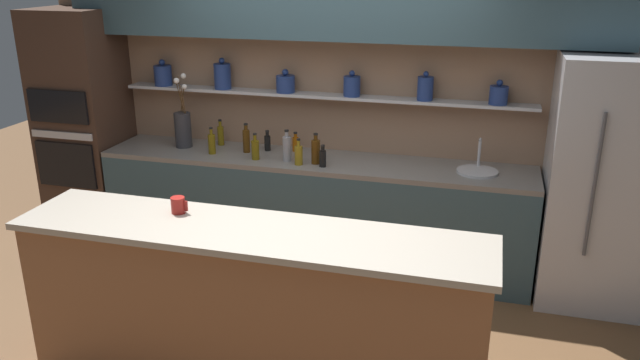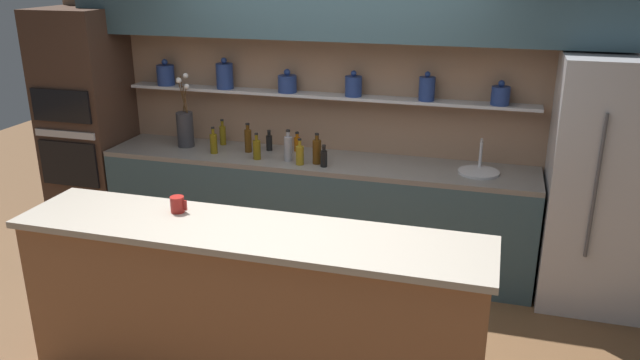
% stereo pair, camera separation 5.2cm
% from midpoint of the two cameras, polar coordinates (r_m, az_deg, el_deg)
% --- Properties ---
extents(ground_plane, '(12.00, 12.00, 0.00)m').
position_cam_midpoint_polar(ground_plane, '(4.46, -4.20, -14.30)').
color(ground_plane, brown).
extents(back_wall_unit, '(5.20, 0.44, 2.60)m').
position_cam_midpoint_polar(back_wall_unit, '(5.25, 0.98, 9.34)').
color(back_wall_unit, '#937056').
rests_on(back_wall_unit, ground_plane).
extents(back_counter_unit, '(3.60, 0.62, 0.92)m').
position_cam_midpoint_polar(back_counter_unit, '(5.31, -0.91, -2.80)').
color(back_counter_unit, '#334C56').
rests_on(back_counter_unit, ground_plane).
extents(island_counter, '(2.80, 0.61, 1.02)m').
position_cam_midpoint_polar(island_counter, '(3.83, -6.65, -11.44)').
color(island_counter, '#99603D').
rests_on(island_counter, ground_plane).
extents(refrigerator, '(0.88, 0.73, 1.86)m').
position_cam_midpoint_polar(refrigerator, '(5.00, 24.66, -0.33)').
color(refrigerator, '#B7B7BC').
rests_on(refrigerator, ground_plane).
extents(oven_tower, '(0.68, 0.64, 2.09)m').
position_cam_midpoint_polar(oven_tower, '(6.07, -20.96, 4.55)').
color(oven_tower, '#3D281E').
rests_on(oven_tower, ground_plane).
extents(flower_vase, '(0.16, 0.16, 0.65)m').
position_cam_midpoint_polar(flower_vase, '(5.59, -12.68, 4.71)').
color(flower_vase, '#2D2D33').
rests_on(flower_vase, back_counter_unit).
extents(sink_fixture, '(0.31, 0.31, 0.25)m').
position_cam_midpoint_polar(sink_fixture, '(4.96, 13.92, 0.92)').
color(sink_fixture, '#B7B7BC').
rests_on(sink_fixture, back_counter_unit).
extents(bottle_spirit_0, '(0.07, 0.07, 0.25)m').
position_cam_midpoint_polar(bottle_spirit_0, '(5.01, -0.69, 2.65)').
color(bottle_spirit_0, '#4C2D0C').
rests_on(bottle_spirit_0, back_counter_unit).
extents(bottle_sauce_1, '(0.05, 0.05, 0.18)m').
position_cam_midpoint_polar(bottle_sauce_1, '(5.39, -5.10, 3.47)').
color(bottle_sauce_1, black).
rests_on(bottle_sauce_1, back_counter_unit).
extents(bottle_oil_2, '(0.06, 0.06, 0.23)m').
position_cam_midpoint_polar(bottle_oil_2, '(5.35, -10.14, 3.32)').
color(bottle_oil_2, brown).
rests_on(bottle_oil_2, back_counter_unit).
extents(bottle_oil_3, '(0.06, 0.06, 0.22)m').
position_cam_midpoint_polar(bottle_oil_3, '(5.15, -6.22, 2.82)').
color(bottle_oil_3, brown).
rests_on(bottle_oil_3, back_counter_unit).
extents(bottle_sauce_4, '(0.05, 0.05, 0.18)m').
position_cam_midpoint_polar(bottle_sauce_4, '(4.94, -0.05, 2.05)').
color(bottle_sauce_4, black).
rests_on(bottle_sauce_4, back_counter_unit).
extents(bottle_spirit_5, '(0.06, 0.06, 0.25)m').
position_cam_midpoint_polar(bottle_spirit_5, '(5.35, -7.03, 3.64)').
color(bottle_spirit_5, '#4C2D0C').
rests_on(bottle_spirit_5, back_counter_unit).
extents(bottle_spirit_6, '(0.07, 0.07, 0.26)m').
position_cam_midpoint_polar(bottle_spirit_6, '(5.08, -3.34, 2.94)').
color(bottle_spirit_6, gray).
rests_on(bottle_spirit_6, back_counter_unit).
extents(bottle_oil_7, '(0.06, 0.06, 0.23)m').
position_cam_midpoint_polar(bottle_oil_7, '(5.60, -9.33, 4.10)').
color(bottle_oil_7, brown).
rests_on(bottle_oil_7, back_counter_unit).
extents(bottle_oil_8, '(0.07, 0.07, 0.22)m').
position_cam_midpoint_polar(bottle_oil_8, '(4.99, -2.27, 2.33)').
color(bottle_oil_8, olive).
rests_on(bottle_oil_8, back_counter_unit).
extents(bottle_sauce_9, '(0.05, 0.05, 0.17)m').
position_cam_midpoint_polar(bottle_sauce_9, '(5.35, -2.53, 3.37)').
color(bottle_sauce_9, '#9E4C0A').
rests_on(bottle_sauce_9, back_counter_unit).
extents(coffee_mug, '(0.11, 0.09, 0.10)m').
position_cam_midpoint_polar(coffee_mug, '(3.88, -13.21, -2.25)').
color(coffee_mug, maroon).
rests_on(coffee_mug, island_counter).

